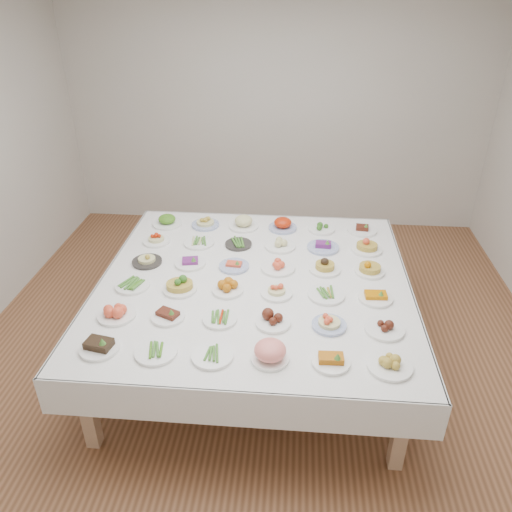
# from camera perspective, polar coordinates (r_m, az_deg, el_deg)

# --- Properties ---
(room_envelope) EXTENTS (5.02, 5.02, 2.81)m
(room_envelope) POSITION_cam_1_polar(r_m,az_deg,el_deg) (3.59, 0.46, 13.43)
(room_envelope) COLOR #8F5C3B
(room_envelope) RESTS_ON ground
(display_table) EXTENTS (2.41, 2.41, 0.75)m
(display_table) POSITION_cam_1_polar(r_m,az_deg,el_deg) (3.93, -0.19, -3.51)
(display_table) COLOR white
(display_table) RESTS_ON ground
(dish_0) EXTENTS (0.25, 0.25, 0.11)m
(dish_0) POSITION_cam_1_polar(r_m,az_deg,el_deg) (3.35, -17.53, -9.52)
(dish_0) COLOR white
(dish_0) RESTS_ON display_table
(dish_1) EXTENTS (0.27, 0.27, 0.06)m
(dish_1) POSITION_cam_1_polar(r_m,az_deg,el_deg) (3.24, -11.37, -10.54)
(dish_1) COLOR white
(dish_1) RESTS_ON display_table
(dish_2) EXTENTS (0.26, 0.26, 0.05)m
(dish_2) POSITION_cam_1_polar(r_m,az_deg,el_deg) (3.17, -5.02, -11.16)
(dish_2) COLOR white
(dish_2) RESTS_ON display_table
(dish_3) EXTENTS (0.23, 0.23, 0.15)m
(dish_3) POSITION_cam_1_polar(r_m,az_deg,el_deg) (3.11, 1.62, -10.79)
(dish_3) COLOR white
(dish_3) RESTS_ON display_table
(dish_4) EXTENTS (0.23, 0.23, 0.10)m
(dish_4) POSITION_cam_1_polar(r_m,az_deg,el_deg) (3.13, 8.57, -11.48)
(dish_4) COLOR white
(dish_4) RESTS_ON display_table
(dish_5) EXTENTS (0.27, 0.27, 0.12)m
(dish_5) POSITION_cam_1_polar(r_m,az_deg,el_deg) (3.17, 15.09, -11.52)
(dish_5) COLOR white
(dish_5) RESTS_ON display_table
(dish_6) EXTENTS (0.28, 0.28, 0.12)m
(dish_6) POSITION_cam_1_polar(r_m,az_deg,el_deg) (3.60, -15.71, -5.90)
(dish_6) COLOR white
(dish_6) RESTS_ON display_table
(dish_7) EXTENTS (0.23, 0.23, 0.09)m
(dish_7) POSITION_cam_1_polar(r_m,az_deg,el_deg) (3.52, -10.05, -6.50)
(dish_7) COLOR white
(dish_7) RESTS_ON display_table
(dish_8) EXTENTS (0.23, 0.23, 0.05)m
(dish_8) POSITION_cam_1_polar(r_m,az_deg,el_deg) (3.46, -4.16, -7.11)
(dish_8) COLOR white
(dish_8) RESTS_ON display_table
(dish_9) EXTENTS (0.24, 0.24, 0.11)m
(dish_9) POSITION_cam_1_polar(r_m,az_deg,el_deg) (3.40, 1.96, -7.06)
(dish_9) COLOR white
(dish_9) RESTS_ON display_table
(dish_10) EXTENTS (0.23, 0.23, 0.12)m
(dish_10) POSITION_cam_1_polar(r_m,az_deg,el_deg) (3.41, 8.39, -7.30)
(dish_10) COLOR #4C66B2
(dish_10) RESTS_ON display_table
(dish_11) EXTENTS (0.26, 0.26, 0.10)m
(dish_11) POSITION_cam_1_polar(r_m,az_deg,el_deg) (3.46, 14.51, -7.70)
(dish_11) COLOR white
(dish_11) RESTS_ON display_table
(dish_12) EXTENTS (0.27, 0.26, 0.06)m
(dish_12) POSITION_cam_1_polar(r_m,az_deg,el_deg) (3.91, -13.95, -3.10)
(dish_12) COLOR white
(dish_12) RESTS_ON display_table
(dish_13) EXTENTS (0.26, 0.25, 0.16)m
(dish_13) POSITION_cam_1_polar(r_m,az_deg,el_deg) (3.77, -8.77, -2.88)
(dish_13) COLOR white
(dish_13) RESTS_ON display_table
(dish_14) EXTENTS (0.23, 0.23, 0.11)m
(dish_14) POSITION_cam_1_polar(r_m,az_deg,el_deg) (3.74, -3.28, -3.41)
(dish_14) COLOR white
(dish_14) RESTS_ON display_table
(dish_15) EXTENTS (0.23, 0.23, 0.12)m
(dish_15) POSITION_cam_1_polar(r_m,az_deg,el_deg) (3.70, 2.38, -3.77)
(dish_15) COLOR white
(dish_15) RESTS_ON display_table
(dish_16) EXTENTS (0.27, 0.27, 0.06)m
(dish_16) POSITION_cam_1_polar(r_m,az_deg,el_deg) (3.73, 8.04, -4.26)
(dish_16) COLOR white
(dish_16) RESTS_ON display_table
(dish_17) EXTENTS (0.25, 0.25, 0.10)m
(dish_17) POSITION_cam_1_polar(r_m,az_deg,el_deg) (3.75, 13.52, -4.35)
(dish_17) COLOR white
(dish_17) RESTS_ON display_table
(dish_18) EXTENTS (0.24, 0.24, 0.11)m
(dish_18) POSITION_cam_1_polar(r_m,az_deg,el_deg) (4.19, -12.40, -0.21)
(dish_18) COLOR #2D2A28
(dish_18) RESTS_ON display_table
(dish_19) EXTENTS (0.25, 0.25, 0.10)m
(dish_19) POSITION_cam_1_polar(r_m,az_deg,el_deg) (4.11, -7.54, -0.46)
(dish_19) COLOR white
(dish_19) RESTS_ON display_table
(dish_20) EXTENTS (0.24, 0.24, 0.09)m
(dish_20) POSITION_cam_1_polar(r_m,az_deg,el_deg) (4.04, -2.53, -0.92)
(dish_20) COLOR #4C66B2
(dish_20) RESTS_ON display_table
(dish_21) EXTENTS (0.27, 0.27, 0.10)m
(dish_21) POSITION_cam_1_polar(r_m,az_deg,el_deg) (4.01, 2.54, -1.01)
(dish_21) COLOR white
(dish_21) RESTS_ON display_table
(dish_22) EXTENTS (0.25, 0.25, 0.15)m
(dish_22) POSITION_cam_1_polar(r_m,az_deg,el_deg) (4.02, 7.91, -0.84)
(dish_22) COLOR white
(dish_22) RESTS_ON display_table
(dish_23) EXTENTS (0.23, 0.23, 0.13)m
(dish_23) POSITION_cam_1_polar(r_m,az_deg,el_deg) (4.05, 12.91, -1.13)
(dish_23) COLOR white
(dish_23) RESTS_ON display_table
(dish_24) EXTENTS (0.24, 0.24, 0.12)m
(dish_24) POSITION_cam_1_polar(r_m,az_deg,el_deg) (4.49, -11.35, 2.12)
(dish_24) COLOR white
(dish_24) RESTS_ON display_table
(dish_25) EXTENTS (0.26, 0.26, 0.06)m
(dish_25) POSITION_cam_1_polar(r_m,az_deg,el_deg) (4.42, -6.54, 1.65)
(dish_25) COLOR white
(dish_25) RESTS_ON display_table
(dish_26) EXTENTS (0.23, 0.23, 0.06)m
(dish_26) POSITION_cam_1_polar(r_m,az_deg,el_deg) (4.37, -2.02, 1.49)
(dish_26) COLOR #2D2A28
(dish_26) RESTS_ON display_table
(dish_27) EXTENTS (0.26, 0.26, 0.12)m
(dish_27) POSITION_cam_1_polar(r_m,az_deg,el_deg) (4.33, 2.79, 1.63)
(dish_27) COLOR white
(dish_27) RESTS_ON display_table
(dish_28) EXTENTS (0.27, 0.27, 0.11)m
(dish_28) POSITION_cam_1_polar(r_m,az_deg,el_deg) (4.35, 7.69, 1.32)
(dish_28) COLOR #4C66B2
(dish_28) RESTS_ON display_table
(dish_29) EXTENTS (0.26, 0.26, 0.16)m
(dish_29) POSITION_cam_1_polar(r_m,az_deg,el_deg) (4.37, 12.61, 1.48)
(dish_29) COLOR white
(dish_29) RESTS_ON display_table
(dish_30) EXTENTS (0.28, 0.28, 0.15)m
(dish_30) POSITION_cam_1_polar(r_m,az_deg,el_deg) (4.79, -10.15, 4.32)
(dish_30) COLOR white
(dish_30) RESTS_ON display_table
(dish_31) EXTENTS (0.26, 0.26, 0.14)m
(dish_31) POSITION_cam_1_polar(r_m,az_deg,el_deg) (4.72, -5.82, 4.14)
(dish_31) COLOR #4C66B2
(dish_31) RESTS_ON display_table
(dish_32) EXTENTS (0.27, 0.27, 0.16)m
(dish_32) POSITION_cam_1_polar(r_m,az_deg,el_deg) (4.67, -1.43, 4.16)
(dish_32) COLOR white
(dish_32) RESTS_ON display_table
(dish_33) EXTENTS (0.26, 0.26, 0.15)m
(dish_33) POSITION_cam_1_polar(r_m,az_deg,el_deg) (4.65, 3.08, 3.90)
(dish_33) COLOR #4C66B2
(dish_33) RESTS_ON display_table
(dish_34) EXTENTS (0.24, 0.24, 0.09)m
(dish_34) POSITION_cam_1_polar(r_m,az_deg,el_deg) (4.66, 7.50, 3.31)
(dish_34) COLOR white
(dish_34) RESTS_ON display_table
(dish_35) EXTENTS (0.27, 0.27, 0.10)m
(dish_35) POSITION_cam_1_polar(r_m,az_deg,el_deg) (4.71, 12.04, 3.16)
(dish_35) COLOR white
(dish_35) RESTS_ON display_table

